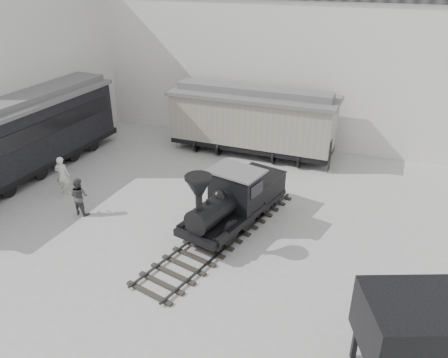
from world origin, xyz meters
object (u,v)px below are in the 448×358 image
at_px(visitor_b, 79,196).
at_px(coal_hopper, 414,333).
at_px(boxcar, 252,119).
at_px(passenger_coach, 9,141).
at_px(locomotive, 232,203).
at_px(visitor_a, 63,175).

distance_m(visitor_b, coal_hopper, 13.74).
height_order(boxcar, passenger_coach, boxcar).
bearing_deg(coal_hopper, locomotive, 119.01).
xyz_separation_m(locomotive, boxcar, (-1.77, 7.81, 0.83)).
bearing_deg(visitor_a, boxcar, -143.59).
height_order(boxcar, visitor_a, boxcar).
height_order(locomotive, boxcar, boxcar).
bearing_deg(visitor_b, passenger_coach, -13.11).
bearing_deg(coal_hopper, visitor_a, 138.15).
bearing_deg(boxcar, locomotive, -77.45).
relative_size(boxcar, coal_hopper, 3.01).
height_order(locomotive, coal_hopper, locomotive).
height_order(locomotive, visitor_b, locomotive).
bearing_deg(boxcar, visitor_b, -117.25).
distance_m(visitor_a, visitor_b, 2.28).
distance_m(passenger_coach, visitor_a, 3.39).
bearing_deg(coal_hopper, passenger_coach, 140.48).
height_order(passenger_coach, visitor_a, passenger_coach).
distance_m(boxcar, visitor_b, 10.33).
bearing_deg(passenger_coach, boxcar, 39.36).
bearing_deg(passenger_coach, visitor_a, -3.59).
bearing_deg(visitor_b, coal_hopper, 166.89).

